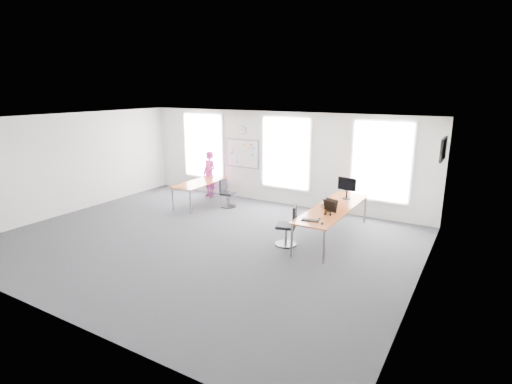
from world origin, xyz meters
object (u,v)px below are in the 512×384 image
Objects in this scene: headphones at (328,213)px; monitor at (347,186)px; desk_right at (333,209)px; chair_right at (288,228)px; keyboard at (310,220)px; chair_left at (227,195)px; person at (209,174)px; desk_left at (201,184)px.

headphones is 0.29× the size of monitor.
desk_right is 1.30m from chair_right.
chair_right is 2.50× the size of keyboard.
chair_right reaches higher than headphones.
chair_left is 4.34m from headphones.
person is at bearing 146.40° from headphones.
monitor is at bearing 88.45° from desk_right.
desk_right is 1.59× the size of desk_left.
chair_left reaches higher than desk_left.
monitor is (5.13, -0.70, 0.36)m from person.
headphones is (0.86, 0.33, 0.41)m from chair_right.
chair_left is 1.46m from person.
chair_left is at bearing -16.67° from person.
desk_right is 5.67× the size of monitor.
monitor reaches higher than chair_left.
person reaches higher than chair_left.
person is 5.71m from headphones.
chair_left is (0.87, 0.21, -0.30)m from desk_left.
chair_left is 5.30× the size of headphones.
person is (-5.10, 1.64, 0.05)m from desk_right.
chair_right is 3.70m from chair_left.
desk_right is 3.67× the size of chair_left.
chair_right is 1.01m from headphones.
person is at bearing 137.63° from keyboard.
chair_right reaches higher than desk_right.
headphones is at bearing -78.25° from monitor.
chair_right reaches higher than keyboard.
keyboard is at bearing -16.26° from person.
desk_left is 3.55× the size of monitor.
keyboard is 0.62m from headphones.
chair_right is at bearing -23.39° from desk_left.
desk_right is 19.42× the size of headphones.
keyboard is at bearing -117.90° from headphones.
desk_left is at bearing 95.89° from chair_left.
desk_left is 0.94m from chair_left.
monitor is at bearing 141.85° from chair_right.
person reaches higher than desk_left.
monitor is at bearing 83.46° from headphones.
desk_right is 0.71m from headphones.
desk_right is at bearing 127.07° from chair_right.
person reaches higher than keyboard.
person is at bearing 51.65° from chair_left.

